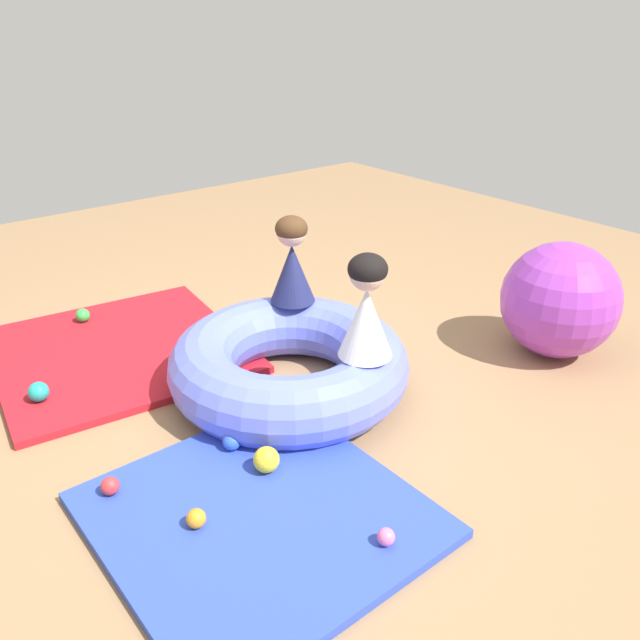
{
  "coord_description": "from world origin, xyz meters",
  "views": [
    {
      "loc": [
        2.22,
        -1.55,
        1.76
      ],
      "look_at": [
        -0.06,
        0.29,
        0.35
      ],
      "focal_mm": 36.14,
      "sensor_mm": 36.0,
      "label": 1
    }
  ],
  "objects_px": {
    "play_ball_teal": "(39,392)",
    "play_ball_orange": "(196,518)",
    "child_in_white": "(366,307)",
    "exercise_ball_large": "(560,300)",
    "play_ball_blue": "(232,441)",
    "child_in_navy": "(292,260)",
    "inflatable_cushion": "(289,364)",
    "play_ball_pink": "(386,537)",
    "play_ball_red": "(110,486)",
    "play_ball_yellow": "(266,460)",
    "play_ball_green": "(83,315)"
  },
  "relations": [
    {
      "from": "play_ball_teal",
      "to": "play_ball_red",
      "type": "relative_size",
      "value": 1.35
    },
    {
      "from": "play_ball_green",
      "to": "play_ball_orange",
      "type": "distance_m",
      "value": 2.0
    },
    {
      "from": "play_ball_pink",
      "to": "play_ball_orange",
      "type": "distance_m",
      "value": 0.7
    },
    {
      "from": "child_in_white",
      "to": "play_ball_orange",
      "type": "bearing_deg",
      "value": 78.33
    },
    {
      "from": "inflatable_cushion",
      "to": "play_ball_green",
      "type": "height_order",
      "value": "inflatable_cushion"
    },
    {
      "from": "child_in_white",
      "to": "play_ball_pink",
      "type": "xyz_separation_m",
      "value": [
        0.7,
        -0.53,
        -0.49
      ]
    },
    {
      "from": "child_in_white",
      "to": "exercise_ball_large",
      "type": "bearing_deg",
      "value": -122.09
    },
    {
      "from": "play_ball_pink",
      "to": "exercise_ball_large",
      "type": "bearing_deg",
      "value": 105.34
    },
    {
      "from": "child_in_white",
      "to": "play_ball_orange",
      "type": "distance_m",
      "value": 1.14
    },
    {
      "from": "play_ball_teal",
      "to": "play_ball_orange",
      "type": "relative_size",
      "value": 1.34
    },
    {
      "from": "play_ball_yellow",
      "to": "play_ball_pink",
      "type": "bearing_deg",
      "value": 9.18
    },
    {
      "from": "play_ball_pink",
      "to": "exercise_ball_large",
      "type": "relative_size",
      "value": 0.1
    },
    {
      "from": "child_in_white",
      "to": "play_ball_teal",
      "type": "distance_m",
      "value": 1.64
    },
    {
      "from": "inflatable_cushion",
      "to": "play_ball_yellow",
      "type": "xyz_separation_m",
      "value": [
        0.48,
        -0.47,
        -0.07
      ]
    },
    {
      "from": "child_in_white",
      "to": "inflatable_cushion",
      "type": "bearing_deg",
      "value": -0.57
    },
    {
      "from": "play_ball_yellow",
      "to": "play_ball_orange",
      "type": "height_order",
      "value": "play_ball_yellow"
    },
    {
      "from": "play_ball_blue",
      "to": "play_ball_orange",
      "type": "distance_m",
      "value": 0.47
    },
    {
      "from": "child_in_white",
      "to": "play_ball_blue",
      "type": "height_order",
      "value": "child_in_white"
    },
    {
      "from": "child_in_navy",
      "to": "exercise_ball_large",
      "type": "height_order",
      "value": "child_in_navy"
    },
    {
      "from": "play_ball_green",
      "to": "exercise_ball_large",
      "type": "distance_m",
      "value": 2.79
    },
    {
      "from": "play_ball_green",
      "to": "play_ball_teal",
      "type": "bearing_deg",
      "value": -33.78
    },
    {
      "from": "play_ball_red",
      "to": "play_ball_yellow",
      "type": "bearing_deg",
      "value": 64.13
    },
    {
      "from": "play_ball_red",
      "to": "play_ball_blue",
      "type": "xyz_separation_m",
      "value": [
        0.06,
        0.52,
        0.0
      ]
    },
    {
      "from": "play_ball_red",
      "to": "play_ball_orange",
      "type": "height_order",
      "value": "same"
    },
    {
      "from": "play_ball_blue",
      "to": "play_ball_green",
      "type": "xyz_separation_m",
      "value": [
        -1.66,
        -0.03,
        0.0
      ]
    },
    {
      "from": "child_in_navy",
      "to": "play_ball_teal",
      "type": "xyz_separation_m",
      "value": [
        -0.33,
        -1.3,
        -0.47
      ]
    },
    {
      "from": "play_ball_green",
      "to": "exercise_ball_large",
      "type": "xyz_separation_m",
      "value": [
        1.98,
        1.96,
        0.24
      ]
    },
    {
      "from": "play_ball_pink",
      "to": "play_ball_yellow",
      "type": "xyz_separation_m",
      "value": [
        -0.6,
        -0.1,
        0.02
      ]
    },
    {
      "from": "play_ball_pink",
      "to": "exercise_ball_large",
      "type": "xyz_separation_m",
      "value": [
        -0.49,
        1.79,
        0.25
      ]
    },
    {
      "from": "inflatable_cushion",
      "to": "play_ball_blue",
      "type": "xyz_separation_m",
      "value": [
        0.27,
        -0.5,
        -0.08
      ]
    },
    {
      "from": "play_ball_red",
      "to": "play_ball_blue",
      "type": "bearing_deg",
      "value": 83.85
    },
    {
      "from": "child_in_white",
      "to": "exercise_ball_large",
      "type": "distance_m",
      "value": 1.3
    },
    {
      "from": "play_ball_red",
      "to": "exercise_ball_large",
      "type": "relative_size",
      "value": 0.11
    },
    {
      "from": "play_ball_pink",
      "to": "play_ball_red",
      "type": "bearing_deg",
      "value": -143.13
    },
    {
      "from": "inflatable_cushion",
      "to": "play_ball_pink",
      "type": "xyz_separation_m",
      "value": [
        1.08,
        -0.37,
        -0.09
      ]
    },
    {
      "from": "play_ball_yellow",
      "to": "play_ball_green",
      "type": "bearing_deg",
      "value": -178.02
    },
    {
      "from": "play_ball_yellow",
      "to": "exercise_ball_large",
      "type": "relative_size",
      "value": 0.17
    },
    {
      "from": "child_in_navy",
      "to": "play_ball_green",
      "type": "height_order",
      "value": "child_in_navy"
    },
    {
      "from": "play_ball_teal",
      "to": "play_ball_red",
      "type": "xyz_separation_m",
      "value": [
        0.86,
        0.0,
        -0.01
      ]
    },
    {
      "from": "child_in_navy",
      "to": "exercise_ball_large",
      "type": "distance_m",
      "value": 1.49
    },
    {
      "from": "play_ball_red",
      "to": "play_ball_pink",
      "type": "xyz_separation_m",
      "value": [
        0.87,
        0.65,
        -0.0
      ]
    },
    {
      "from": "play_ball_blue",
      "to": "play_ball_orange",
      "type": "bearing_deg",
      "value": -48.1
    },
    {
      "from": "play_ball_red",
      "to": "play_ball_green",
      "type": "relative_size",
      "value": 0.88
    },
    {
      "from": "child_in_navy",
      "to": "play_ball_blue",
      "type": "distance_m",
      "value": 1.08
    },
    {
      "from": "child_in_navy",
      "to": "play_ball_blue",
      "type": "relative_size",
      "value": 5.76
    },
    {
      "from": "play_ball_blue",
      "to": "child_in_navy",
      "type": "bearing_deg",
      "value": 127.15
    },
    {
      "from": "play_ball_blue",
      "to": "exercise_ball_large",
      "type": "xyz_separation_m",
      "value": [
        0.32,
        1.93,
        0.24
      ]
    },
    {
      "from": "play_ball_teal",
      "to": "play_ball_blue",
      "type": "bearing_deg",
      "value": 29.76
    },
    {
      "from": "play_ball_yellow",
      "to": "exercise_ball_large",
      "type": "xyz_separation_m",
      "value": [
        0.11,
        1.89,
        0.23
      ]
    },
    {
      "from": "play_ball_pink",
      "to": "exercise_ball_large",
      "type": "height_order",
      "value": "exercise_ball_large"
    }
  ]
}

